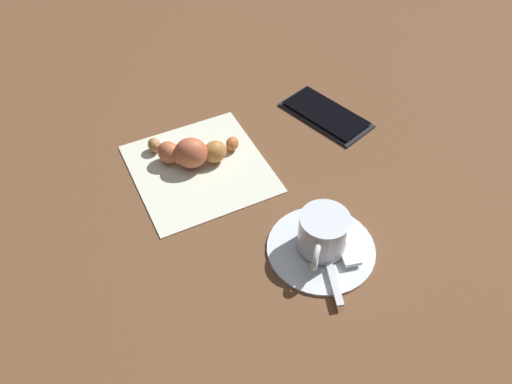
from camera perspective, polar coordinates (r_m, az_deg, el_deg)
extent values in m
plane|color=brown|center=(0.70, 0.86, -2.63)|extent=(1.80, 1.80, 0.00)
cylinder|color=silver|center=(0.67, 7.17, -6.12)|extent=(0.14, 0.14, 0.01)
cylinder|color=silver|center=(0.65, 7.43, -4.37)|extent=(0.06, 0.06, 0.05)
cylinder|color=black|center=(0.64, 7.48, -4.03)|extent=(0.05, 0.05, 0.00)
torus|color=silver|center=(0.62, 6.70, -6.97)|extent=(0.03, 0.03, 0.04)
cube|color=silver|center=(0.64, 8.27, -8.66)|extent=(0.09, 0.04, 0.00)
ellipsoid|color=silver|center=(0.67, 7.10, -4.28)|extent=(0.03, 0.03, 0.01)
cube|color=white|center=(0.67, 9.76, -5.62)|extent=(0.07, 0.04, 0.01)
cube|color=silver|center=(0.77, -6.24, 2.64)|extent=(0.20, 0.19, 0.00)
ellipsoid|color=#B17946|center=(0.79, -11.15, 5.11)|extent=(0.02, 0.02, 0.02)
ellipsoid|color=#C1633F|center=(0.77, -9.57, 4.31)|extent=(0.05, 0.04, 0.03)
ellipsoid|color=#C26141|center=(0.75, -7.15, 4.28)|extent=(0.06, 0.06, 0.05)
ellipsoid|color=#BB793D|center=(0.76, -4.55, 4.44)|extent=(0.03, 0.04, 0.03)
ellipsoid|color=#CA6C36|center=(0.78, -2.63, 5.34)|extent=(0.03, 0.03, 0.02)
cube|color=black|center=(0.86, 7.67, 8.43)|extent=(0.16, 0.11, 0.01)
cube|color=black|center=(0.85, 7.70, 8.66)|extent=(0.15, 0.10, 0.00)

